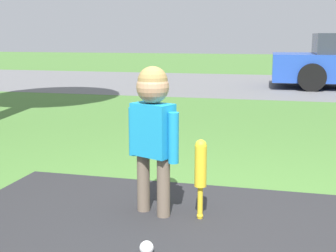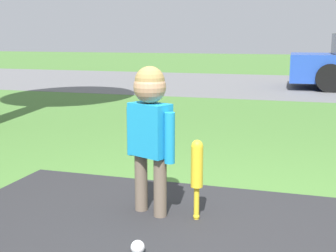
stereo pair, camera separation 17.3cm
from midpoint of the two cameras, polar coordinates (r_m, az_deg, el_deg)
The scene contains 5 objects.
ground_plane at distance 2.89m, azimuth 4.89°, elevation -13.63°, with size 60.00×60.00×0.00m, color #477533.
street_strip at distance 12.07m, azimuth 12.44°, elevation 4.95°, with size 40.00×6.00×0.01m.
child at distance 3.09m, azimuth -3.46°, elevation 0.74°, with size 0.38×0.25×1.01m.
baseball_bat at distance 3.07m, azimuth 2.38°, elevation -5.19°, with size 0.08×0.08×0.54m.
sports_ball at distance 2.70m, azimuth -4.53°, elevation -14.60°, with size 0.08×0.08×0.08m.
Camera 1 is at (0.34, -2.62, 1.20)m, focal length 50.00 mm.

